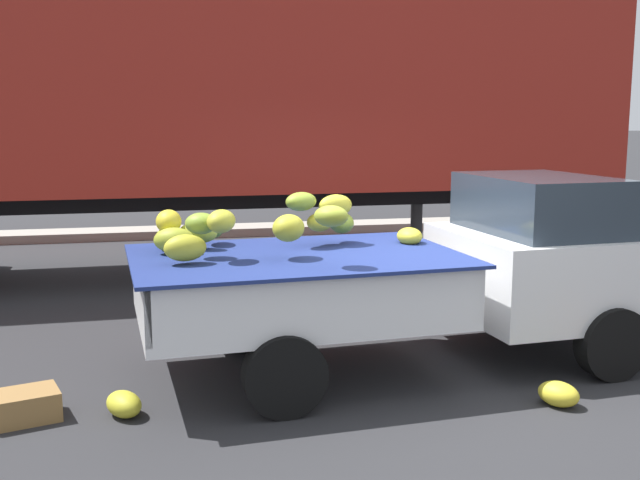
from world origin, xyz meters
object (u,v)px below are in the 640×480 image
(fallen_banana_bunch_near_tailgate, at_px, (124,404))
(produce_crate, at_px, (22,406))
(fallen_banana_bunch_by_wheel, at_px, (559,394))
(pickup_truck, at_px, (494,265))
(semi_trailer, at_px, (190,95))

(fallen_banana_bunch_near_tailgate, height_order, produce_crate, produce_crate)
(fallen_banana_bunch_near_tailgate, xyz_separation_m, fallen_banana_bunch_by_wheel, (3.32, -0.51, 0.00))
(fallen_banana_bunch_by_wheel, height_order, produce_crate, produce_crate)
(pickup_truck, distance_m, fallen_banana_bunch_by_wheel, 1.48)
(semi_trailer, relative_size, fallen_banana_bunch_near_tailgate, 33.45)
(semi_trailer, xyz_separation_m, fallen_banana_bunch_by_wheel, (2.52, -5.69, -2.44))
(semi_trailer, xyz_separation_m, fallen_banana_bunch_near_tailgate, (-0.80, -5.18, -2.45))
(fallen_banana_bunch_by_wheel, distance_m, produce_crate, 4.10)
(semi_trailer, bearing_deg, pickup_truck, -61.05)
(semi_trailer, distance_m, fallen_banana_bunch_near_tailgate, 5.78)
(pickup_truck, relative_size, fallen_banana_bunch_near_tailgate, 13.91)
(pickup_truck, distance_m, fallen_banana_bunch_near_tailgate, 3.51)
(pickup_truck, xyz_separation_m, produce_crate, (-4.08, -0.67, -0.78))
(fallen_banana_bunch_by_wheel, bearing_deg, fallen_banana_bunch_near_tailgate, 171.32)
(fallen_banana_bunch_near_tailgate, bearing_deg, fallen_banana_bunch_by_wheel, -8.68)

